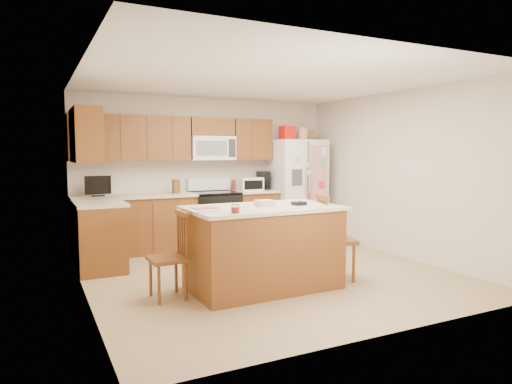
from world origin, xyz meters
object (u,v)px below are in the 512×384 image
refrigerator (296,189)px  windsor_chair_back (233,242)px  windsor_chair_left (170,258)px  stove (214,218)px  island (263,247)px  windsor_chair_right (334,240)px

refrigerator → windsor_chair_back: 2.62m
refrigerator → windsor_chair_back: size_ratio=2.34×
windsor_chair_left → stove: bearing=58.9°
refrigerator → windsor_chair_left: bearing=-142.4°
stove → windsor_chair_back: 1.77m
stove → windsor_chair_left: 2.77m
refrigerator → windsor_chair_left: 3.82m
windsor_chair_left → island: bearing=-5.8°
refrigerator → windsor_chair_back: bearing=-139.9°
refrigerator → island: size_ratio=1.14×
stove → windsor_chair_back: stove is taller
refrigerator → island: 3.13m
windsor_chair_back → windsor_chair_right: bearing=-39.5°
windsor_chair_back → windsor_chair_right: windsor_chair_right is taller
island → refrigerator: bearing=51.6°
island → windsor_chair_back: size_ratio=2.05×
refrigerator → windsor_chair_right: (-0.97, -2.48, -0.42)m
windsor_chair_left → refrigerator: bearing=37.6°
windsor_chair_back → windsor_chair_right: 1.30m
island → windsor_chair_left: (-1.08, 0.11, -0.04)m
windsor_chair_left → windsor_chair_back: (1.03, 0.66, -0.03)m
stove → windsor_chair_right: 2.62m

